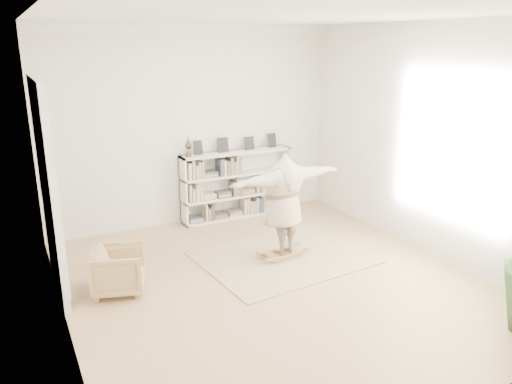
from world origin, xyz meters
TOP-DOWN VIEW (x-y plane):
  - floor at (0.00, 0.00)m, footprint 6.00×6.00m
  - room_shell at (0.00, 2.94)m, footprint 6.00×6.00m
  - doors at (-2.70, 1.30)m, footprint 0.09×1.78m
  - bookshelf at (0.74, 2.82)m, footprint 2.20×0.35m
  - armchair at (-1.99, 0.75)m, footprint 0.85×0.84m
  - rug at (0.55, 0.68)m, footprint 2.66×2.21m
  - rocker_board at (0.55, 0.68)m, footprint 0.59×0.38m
  - person at (0.55, 0.68)m, footprint 2.01×0.70m

SIDE VIEW (x-z plane):
  - floor at x=0.00m, z-range 0.00..0.00m
  - rug at x=0.55m, z-range 0.00..0.02m
  - rocker_board at x=0.55m, z-range 0.01..0.13m
  - armchair at x=-1.99m, z-range 0.00..0.62m
  - bookshelf at x=0.74m, z-range -0.18..1.46m
  - person at x=0.55m, z-range 0.14..1.74m
  - doors at x=-2.70m, z-range -0.06..2.86m
  - room_shell at x=0.00m, z-range 0.51..6.51m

